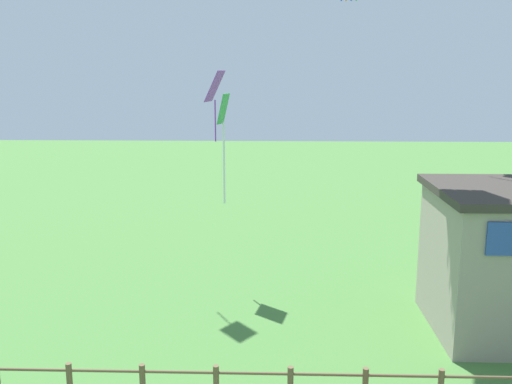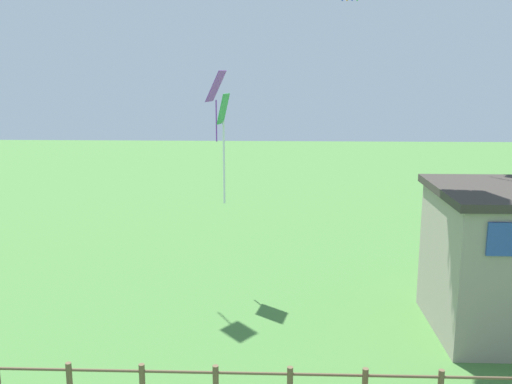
{
  "view_description": "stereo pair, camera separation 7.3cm",
  "coord_description": "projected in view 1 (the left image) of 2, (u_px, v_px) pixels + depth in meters",
  "views": [
    {
      "loc": [
        0.45,
        -5.98,
        7.77
      ],
      "look_at": [
        0.0,
        8.0,
        4.84
      ],
      "focal_mm": 40.0,
      "sensor_mm": 36.0,
      "label": 1
    },
    {
      "loc": [
        0.53,
        -5.97,
        7.77
      ],
      "look_at": [
        0.0,
        8.0,
        4.84
      ],
      "focal_mm": 40.0,
      "sensor_mm": 36.0,
      "label": 2
    }
  ],
  "objects": [
    {
      "name": "kite_purple_streamer",
      "position": [
        215.0,
        91.0,
        21.2
      ],
      "size": [
        0.75,
        1.01,
        2.64
      ],
      "color": "purple"
    },
    {
      "name": "kite_green_diamond",
      "position": [
        224.0,
        130.0,
        13.79
      ],
      "size": [
        0.29,
        0.56,
        2.69
      ],
      "color": "green"
    }
  ]
}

